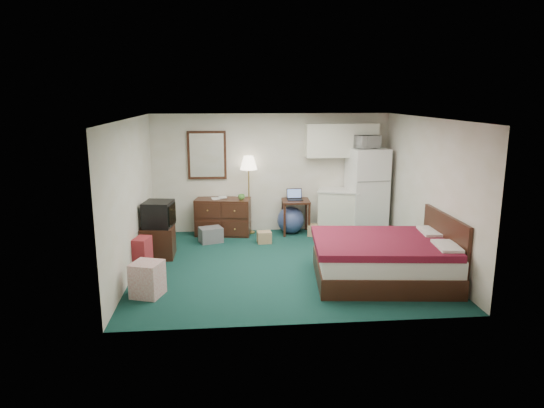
{
  "coord_description": "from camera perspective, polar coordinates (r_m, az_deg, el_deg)",
  "views": [
    {
      "loc": [
        -0.93,
        -7.9,
        2.86
      ],
      "look_at": [
        -0.18,
        0.13,
        1.05
      ],
      "focal_mm": 32.0,
      "sensor_mm": 36.0,
      "label": 1
    }
  ],
  "objects": [
    {
      "name": "book_b",
      "position": [
        10.17,
        -6.29,
        1.33
      ],
      "size": [
        0.17,
        0.03,
        0.22
      ],
      "primitive_type": "imported",
      "rotation": [
        0.0,
        0.0,
        0.08
      ],
      "color": "#9D7C4D",
      "rests_on": "dresser"
    },
    {
      "name": "fridge",
      "position": [
        10.39,
        11.04,
        1.53
      ],
      "size": [
        0.81,
        0.81,
        1.8
      ],
      "primitive_type": null,
      "rotation": [
        0.0,
        0.0,
        0.1
      ],
      "color": "white",
      "rests_on": "floor"
    },
    {
      "name": "microwave",
      "position": [
        10.21,
        11.15,
        7.37
      ],
      "size": [
        0.55,
        0.43,
        0.33
      ],
      "primitive_type": "imported",
      "rotation": [
        0.0,
        0.0,
        0.38
      ],
      "color": "white",
      "rests_on": "fridge"
    },
    {
      "name": "mug",
      "position": [
        9.97,
        -3.61,
        0.91
      ],
      "size": [
        0.16,
        0.14,
        0.14
      ],
      "primitive_type": "imported",
      "rotation": [
        0.0,
        0.0,
        -0.26
      ],
      "color": "#559E3E",
      "rests_on": "dresser"
    },
    {
      "name": "ceiling",
      "position": [
        7.96,
        1.43,
        10.05
      ],
      "size": [
        5.0,
        4.5,
        0.01
      ],
      "primitive_type": "cube",
      "color": "beige",
      "rests_on": "walls"
    },
    {
      "name": "suitcase",
      "position": [
        8.3,
        -14.99,
        -5.81
      ],
      "size": [
        0.3,
        0.4,
        0.59
      ],
      "primitive_type": null,
      "rotation": [
        0.0,
        0.0,
        -0.22
      ],
      "color": "maroon",
      "rests_on": "floor"
    },
    {
      "name": "retail_box",
      "position": [
        7.35,
        -14.45,
        -8.56
      ],
      "size": [
        0.52,
        0.52,
        0.51
      ],
      "primitive_type": null,
      "rotation": [
        0.0,
        0.0,
        -0.33
      ],
      "color": "white",
      "rests_on": "floor"
    },
    {
      "name": "crt_tv",
      "position": [
        8.86,
        -13.22,
        -1.16
      ],
      "size": [
        0.57,
        0.61,
        0.46
      ],
      "primitive_type": null,
      "rotation": [
        0.0,
        0.0,
        -0.16
      ],
      "color": "black",
      "rests_on": "tv_stand"
    },
    {
      "name": "headboard",
      "position": [
        8.14,
        19.63,
        -4.61
      ],
      "size": [
        0.06,
        1.56,
        1.0
      ],
      "primitive_type": null,
      "color": "#341A15",
      "rests_on": "walls"
    },
    {
      "name": "bed",
      "position": [
        7.85,
        12.97,
        -6.47
      ],
      "size": [
        2.25,
        1.84,
        0.67
      ],
      "primitive_type": null,
      "rotation": [
        0.0,
        0.0,
        -0.11
      ],
      "color": "maroon",
      "rests_on": "floor"
    },
    {
      "name": "dresser",
      "position": [
        10.19,
        -5.76,
        -1.49
      ],
      "size": [
        1.19,
        0.68,
        0.77
      ],
      "primitive_type": null,
      "rotation": [
        0.0,
        0.0,
        -0.15
      ],
      "color": "#341A15",
      "rests_on": "floor"
    },
    {
      "name": "walls",
      "position": [
        8.12,
        1.38,
        1.2
      ],
      "size": [
        5.01,
        4.51,
        2.5
      ],
      "color": "beige",
      "rests_on": "floor"
    },
    {
      "name": "cardboard_box_a",
      "position": [
        9.63,
        -0.92,
        -3.92
      ],
      "size": [
        0.29,
        0.25,
        0.23
      ],
      "primitive_type": null,
      "rotation": [
        0.0,
        0.0,
        0.07
      ],
      "color": "#9D7C4D",
      "rests_on": "floor"
    },
    {
      "name": "book_a",
      "position": [
        10.06,
        -7.12,
        1.18
      ],
      "size": [
        0.16,
        0.05,
        0.22
      ],
      "primitive_type": "imported",
      "rotation": [
        0.0,
        0.0,
        0.19
      ],
      "color": "#9D7C4D",
      "rests_on": "dresser"
    },
    {
      "name": "cardboard_box_b",
      "position": [
        10.15,
        4.84,
        -3.08
      ],
      "size": [
        0.26,
        0.28,
        0.24
      ],
      "primitive_type": null,
      "rotation": [
        0.0,
        0.0,
        -0.3
      ],
      "color": "#9D7C4D",
      "rests_on": "floor"
    },
    {
      "name": "tv_stand",
      "position": [
        9.02,
        -13.24,
        -4.31
      ],
      "size": [
        0.57,
        0.62,
        0.57
      ],
      "primitive_type": null,
      "rotation": [
        0.0,
        0.0,
        -0.0
      ],
      "color": "#341A15",
      "rests_on": "floor"
    },
    {
      "name": "floor",
      "position": [
        8.45,
        1.34,
        -7.14
      ],
      "size": [
        5.0,
        4.5,
        0.01
      ],
      "primitive_type": "cube",
      "color": "black",
      "rests_on": "ground"
    },
    {
      "name": "desk",
      "position": [
        10.24,
        2.8,
        -1.5
      ],
      "size": [
        0.59,
        0.59,
        0.72
      ],
      "primitive_type": null,
      "rotation": [
        0.0,
        0.0,
        -0.04
      ],
      "color": "#341A15",
      "rests_on": "floor"
    },
    {
      "name": "upper_cabinets",
      "position": [
        10.3,
        8.16,
        7.44
      ],
      "size": [
        1.5,
        0.35,
        0.7
      ],
      "primitive_type": null,
      "color": "silver",
      "rests_on": "walls"
    },
    {
      "name": "file_bin",
      "position": [
        9.74,
        -7.21,
        -3.61
      ],
      "size": [
        0.52,
        0.45,
        0.3
      ],
      "primitive_type": null,
      "rotation": [
        0.0,
        0.0,
        0.34
      ],
      "color": "slate",
      "rests_on": "floor"
    },
    {
      "name": "laptop",
      "position": [
        10.13,
        2.73,
        1.07
      ],
      "size": [
        0.32,
        0.27,
        0.22
      ],
      "primitive_type": null,
      "rotation": [
        0.0,
        0.0,
        0.01
      ],
      "color": "black",
      "rests_on": "desk"
    },
    {
      "name": "mirror",
      "position": [
        10.2,
        -7.66,
        5.72
      ],
      "size": [
        0.8,
        0.06,
        1.0
      ],
      "primitive_type": null,
      "color": "white",
      "rests_on": "walls"
    },
    {
      "name": "kitchen_counter",
      "position": [
        10.37,
        7.88,
        -0.91
      ],
      "size": [
        0.98,
        0.85,
        0.9
      ],
      "primitive_type": null,
      "rotation": [
        0.0,
        0.0,
        -0.31
      ],
      "color": "silver",
      "rests_on": "floor"
    },
    {
      "name": "floor_lamp",
      "position": [
        10.17,
        -2.73,
        1.06
      ],
      "size": [
        0.43,
        0.43,
        1.64
      ],
      "primitive_type": null,
      "rotation": [
        0.0,
        0.0,
        0.23
      ],
      "color": "tan",
      "rests_on": "floor"
    },
    {
      "name": "exercise_ball",
      "position": [
        10.27,
        2.21,
        -1.89
      ],
      "size": [
        0.69,
        0.69,
        0.57
      ],
      "primitive_type": "sphere",
      "rotation": [
        0.0,
        0.0,
        -0.25
      ],
      "color": "#354476",
      "rests_on": "floor"
    }
  ]
}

